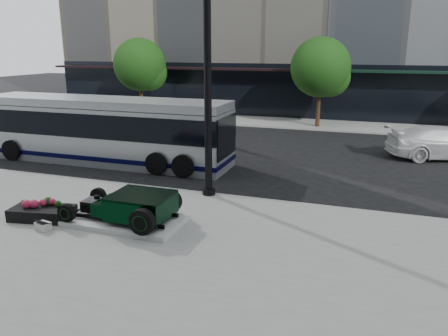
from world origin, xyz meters
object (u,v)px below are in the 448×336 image
(flower_planter, at_px, (42,212))
(transit_bus, at_px, (103,130))
(lamppost, at_px, (208,84))
(hot_rod, at_px, (135,206))
(white_sedan, at_px, (444,143))

(flower_planter, bearing_deg, transit_bus, 109.48)
(lamppost, xyz_separation_m, flower_planter, (-3.95, -3.79, -3.64))
(transit_bus, bearing_deg, hot_rod, -50.46)
(transit_bus, bearing_deg, flower_planter, -70.52)
(hot_rod, distance_m, lamppost, 4.74)
(flower_planter, height_order, white_sedan, white_sedan)
(hot_rod, bearing_deg, transit_bus, 129.54)
(lamppost, bearing_deg, flower_planter, -136.22)
(lamppost, height_order, white_sedan, lamppost)
(lamppost, bearing_deg, hot_rod, -108.08)
(flower_planter, bearing_deg, white_sedan, 45.40)
(hot_rod, distance_m, flower_planter, 2.96)
(hot_rod, xyz_separation_m, transit_bus, (-5.38, 6.52, 0.79))
(hot_rod, relative_size, white_sedan, 0.61)
(hot_rod, xyz_separation_m, flower_planter, (-2.89, -0.53, -0.36))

